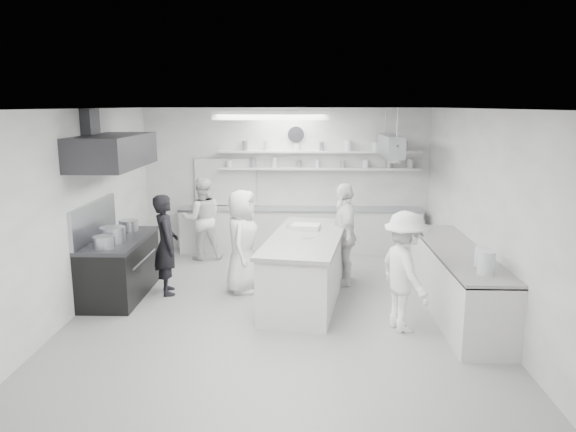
{
  "coord_description": "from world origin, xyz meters",
  "views": [
    {
      "loc": [
        0.37,
        -8.0,
        3.05
      ],
      "look_at": [
        0.12,
        0.6,
        1.3
      ],
      "focal_mm": 34.04,
      "sensor_mm": 36.0,
      "label": 1
    }
  ],
  "objects_px": {
    "right_counter": "(457,282)",
    "cook_back": "(202,219)",
    "cook_stove": "(166,245)",
    "prep_island": "(306,269)",
    "stove": "(120,269)",
    "back_counter": "(300,230)"
  },
  "relations": [
    {
      "from": "stove",
      "to": "prep_island",
      "type": "bearing_deg",
      "value": -1.32
    },
    {
      "from": "cook_stove",
      "to": "cook_back",
      "type": "xyz_separation_m",
      "value": [
        0.21,
        2.06,
        -0.0
      ]
    },
    {
      "from": "cook_stove",
      "to": "cook_back",
      "type": "height_order",
      "value": "cook_stove"
    },
    {
      "from": "right_counter",
      "to": "prep_island",
      "type": "distance_m",
      "value": 2.3
    },
    {
      "from": "prep_island",
      "to": "cook_back",
      "type": "height_order",
      "value": "cook_back"
    },
    {
      "from": "prep_island",
      "to": "cook_stove",
      "type": "bearing_deg",
      "value": -176.09
    },
    {
      "from": "cook_stove",
      "to": "prep_island",
      "type": "bearing_deg",
      "value": -114.57
    },
    {
      "from": "stove",
      "to": "back_counter",
      "type": "height_order",
      "value": "back_counter"
    },
    {
      "from": "right_counter",
      "to": "cook_stove",
      "type": "distance_m",
      "value": 4.59
    },
    {
      "from": "prep_island",
      "to": "back_counter",
      "type": "bearing_deg",
      "value": 101.35
    },
    {
      "from": "right_counter",
      "to": "cook_back",
      "type": "distance_m",
      "value": 5.15
    },
    {
      "from": "back_counter",
      "to": "right_counter",
      "type": "distance_m",
      "value": 4.13
    },
    {
      "from": "back_counter",
      "to": "cook_stove",
      "type": "height_order",
      "value": "cook_stove"
    },
    {
      "from": "prep_island",
      "to": "right_counter",
      "type": "bearing_deg",
      "value": -4.15
    },
    {
      "from": "back_counter",
      "to": "right_counter",
      "type": "bearing_deg",
      "value": -55.35
    },
    {
      "from": "right_counter",
      "to": "cook_back",
      "type": "xyz_separation_m",
      "value": [
        -4.31,
        2.8,
        0.35
      ]
    },
    {
      "from": "right_counter",
      "to": "cook_stove",
      "type": "height_order",
      "value": "cook_stove"
    },
    {
      "from": "right_counter",
      "to": "cook_stove",
      "type": "bearing_deg",
      "value": 170.69
    },
    {
      "from": "stove",
      "to": "cook_stove",
      "type": "bearing_deg",
      "value": 10.8
    },
    {
      "from": "prep_island",
      "to": "cook_stove",
      "type": "relative_size",
      "value": 1.63
    },
    {
      "from": "stove",
      "to": "cook_stove",
      "type": "distance_m",
      "value": 0.84
    },
    {
      "from": "back_counter",
      "to": "cook_back",
      "type": "xyz_separation_m",
      "value": [
        -1.96,
        -0.6,
        0.36
      ]
    }
  ]
}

